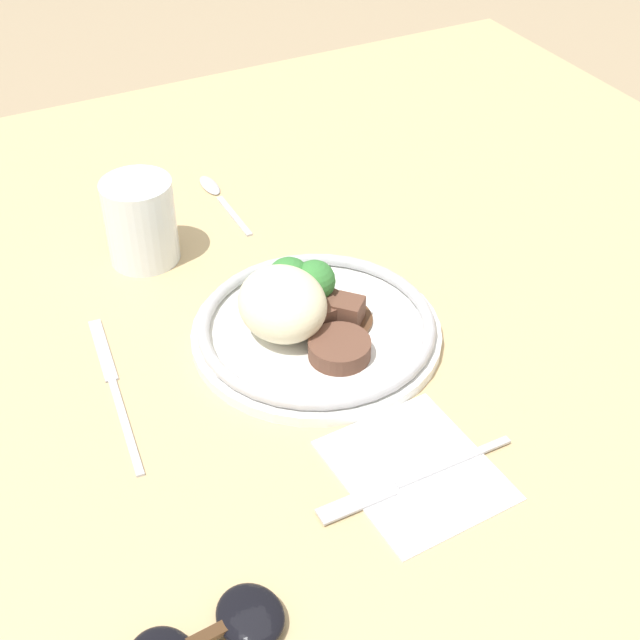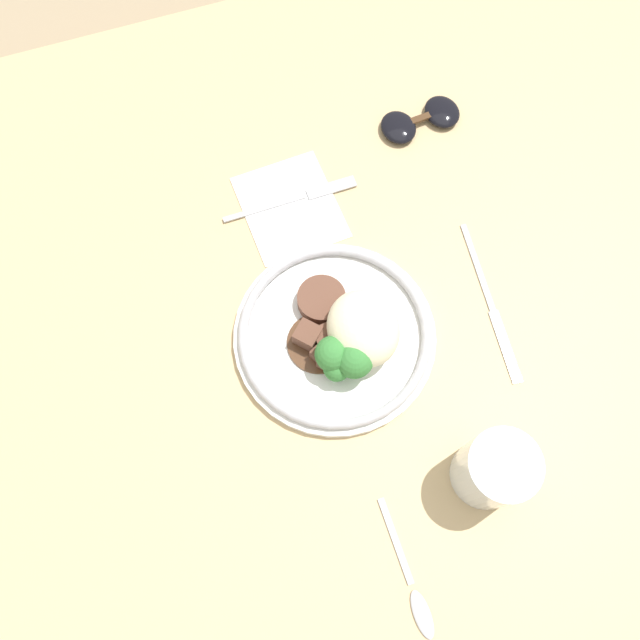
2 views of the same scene
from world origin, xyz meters
The scene contains 9 objects.
ground_plane centered at (0.00, 0.00, 0.00)m, with size 8.00×8.00×0.00m, color #998466.
dining_table centered at (0.00, 0.00, 0.02)m, with size 1.17×1.25×0.04m.
napkin centered at (-0.22, 0.02, 0.04)m, with size 0.14×0.12×0.00m.
plate centered at (-0.02, 0.02, 0.06)m, with size 0.24×0.24×0.07m.
juice_glass centered at (0.17, 0.12, 0.08)m, with size 0.07×0.07×0.09m.
fork centered at (-0.23, 0.04, 0.04)m, with size 0.02×0.18×0.00m.
knife centered at (-0.01, 0.21, 0.04)m, with size 0.21×0.03×0.00m.
spoon centered at (0.26, 0.00, 0.04)m, with size 0.15×0.02×0.01m.
sunglasses centered at (-0.29, 0.23, 0.04)m, with size 0.06×0.12×0.02m.
Camera 1 is at (-0.61, 0.31, 0.59)m, focal length 50.00 mm.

